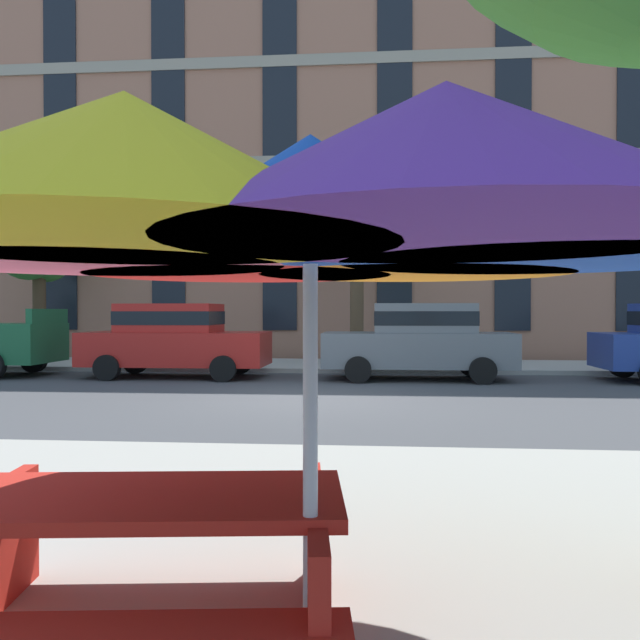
# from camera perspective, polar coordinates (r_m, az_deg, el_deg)

# --- Properties ---
(ground_plane) EXTENTS (120.00, 120.00, 0.00)m
(ground_plane) POSITION_cam_1_polar(r_m,az_deg,el_deg) (11.73, -1.23, -7.05)
(ground_plane) COLOR #424244
(sidewalk_far) EXTENTS (56.00, 3.60, 0.12)m
(sidewalk_far) POSITION_cam_1_polar(r_m,az_deg,el_deg) (18.46, 1.06, -4.02)
(sidewalk_far) COLOR #B2ADA3
(sidewalk_far) RESTS_ON ground
(apartment_building) EXTENTS (36.53, 12.08, 12.80)m
(apartment_building) POSITION_cam_1_polar(r_m,az_deg,el_deg) (27.01, 2.28, 10.98)
(apartment_building) COLOR #A87056
(apartment_building) RESTS_ON ground
(sedan_red) EXTENTS (4.40, 1.98, 1.78)m
(sedan_red) POSITION_cam_1_polar(r_m,az_deg,el_deg) (16.03, -12.73, -1.57)
(sedan_red) COLOR #B21E19
(sedan_red) RESTS_ON ground
(sedan_gray) EXTENTS (4.40, 1.98, 1.78)m
(sedan_gray) POSITION_cam_1_polar(r_m,az_deg,el_deg) (15.30, 8.78, -1.67)
(sedan_gray) COLOR slate
(sedan_gray) RESTS_ON ground
(street_tree_left) EXTENTS (2.33, 2.53, 4.61)m
(street_tree_left) POSITION_cam_1_polar(r_m,az_deg,el_deg) (21.24, -23.44, 5.84)
(street_tree_left) COLOR #4C3823
(street_tree_left) RESTS_ON ground
(street_tree_middle) EXTENTS (2.12, 1.94, 4.71)m
(street_tree_middle) POSITION_cam_1_polar(r_m,az_deg,el_deg) (18.31, 3.77, 7.28)
(street_tree_middle) COLOR brown
(street_tree_middle) RESTS_ON ground
(patio_umbrella) EXTENTS (3.38, 3.14, 2.29)m
(patio_umbrella) POSITION_cam_1_polar(r_m,az_deg,el_deg) (2.60, -0.86, 9.85)
(patio_umbrella) COLOR silver
(patio_umbrella) RESTS_ON ground
(picnic_table) EXTENTS (1.96, 1.72, 0.77)m
(picnic_table) POSITION_cam_1_polar(r_m,az_deg,el_deg) (3.19, -15.42, -19.41)
(picnic_table) COLOR red
(picnic_table) RESTS_ON ground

